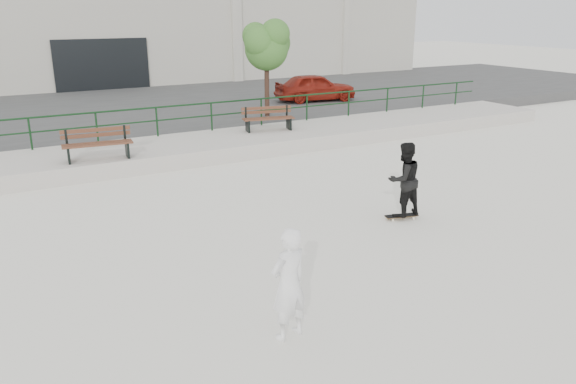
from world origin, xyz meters
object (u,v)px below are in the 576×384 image
red_car (315,87)px  standing_skater (404,179)px  tree (267,44)px  skateboard (402,216)px  bench_right (268,119)px  bench_left (97,144)px  seated_skater (289,284)px

red_car → standing_skater: bearing=166.0°
tree → standing_skater: (-2.18, -11.01, -2.42)m
skateboard → standing_skater: (0.00, -0.00, 0.89)m
bench_right → skateboard: bench_right is taller
tree → bench_left: bearing=-153.0°
bench_right → seated_skater: 12.74m
red_car → tree: bearing=132.6°
skateboard → seated_skater: 5.68m
bench_left → tree: size_ratio=0.52×
standing_skater → skateboard: bearing=-44.0°
skateboard → standing_skater: bearing=-30.3°
skateboard → bench_right: bearing=99.0°
red_car → skateboard: bearing=166.0°
skateboard → standing_skater: size_ratio=0.46×
bench_right → standing_skater: size_ratio=1.11×
tree → seated_skater: (-6.91, -14.05, -2.51)m
red_car → skateboard: 14.76m
tree → skateboard: bearing=-101.2°
tree → standing_skater: bearing=-101.2°
bench_left → bench_right: bearing=17.5°
bench_right → skateboard: size_ratio=2.39×
standing_skater → red_car: bearing=-113.0°
standing_skater → seated_skater: bearing=33.6°
tree → red_car: size_ratio=1.00×
skateboard → red_car: bearing=80.7°
seated_skater → skateboard: bearing=-159.4°
seated_skater → bench_left: bearing=-98.5°
bench_right → seated_skater: seated_skater is taller
bench_left → red_car: bearing=35.1°
bench_left → tree: tree is taller
bench_right → red_car: bearing=56.4°
red_car → skateboard: red_car is taller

